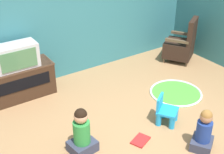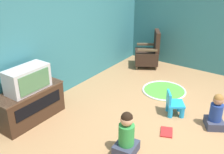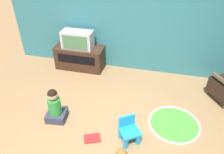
{
  "view_description": "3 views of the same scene",
  "coord_description": "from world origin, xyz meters",
  "px_view_note": "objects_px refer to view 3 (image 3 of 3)",
  "views": [
    {
      "loc": [
        -2.53,
        -2.56,
        2.89
      ],
      "look_at": [
        -0.35,
        0.66,
        0.76
      ],
      "focal_mm": 50.0,
      "sensor_mm": 36.0,
      "label": 1
    },
    {
      "loc": [
        -3.63,
        -1.23,
        2.56
      ],
      "look_at": [
        -0.45,
        1.0,
        0.79
      ],
      "focal_mm": 42.0,
      "sensor_mm": 36.0,
      "label": 2
    },
    {
      "loc": [
        0.6,
        -2.23,
        2.89
      ],
      "look_at": [
        -0.14,
        0.82,
        0.75
      ],
      "focal_mm": 35.0,
      "sensor_mm": 36.0,
      "label": 3
    }
  ],
  "objects_px": {
    "tv_cabinet": "(80,57)",
    "television": "(78,40)",
    "yellow_kid_chair": "(129,132)",
    "child_watching_left": "(55,107)",
    "book": "(92,138)"
  },
  "relations": [
    {
      "from": "television",
      "to": "book",
      "type": "height_order",
      "value": "television"
    },
    {
      "from": "yellow_kid_chair",
      "to": "child_watching_left",
      "type": "height_order",
      "value": "child_watching_left"
    },
    {
      "from": "yellow_kid_chair",
      "to": "child_watching_left",
      "type": "bearing_deg",
      "value": 139.96
    },
    {
      "from": "child_watching_left",
      "to": "book",
      "type": "relative_size",
      "value": 2.09
    },
    {
      "from": "yellow_kid_chair",
      "to": "child_watching_left",
      "type": "xyz_separation_m",
      "value": [
        -1.36,
        0.15,
        0.11
      ]
    },
    {
      "from": "child_watching_left",
      "to": "book",
      "type": "distance_m",
      "value": 0.86
    },
    {
      "from": "yellow_kid_chair",
      "to": "book",
      "type": "height_order",
      "value": "yellow_kid_chair"
    },
    {
      "from": "television",
      "to": "book",
      "type": "relative_size",
      "value": 2.22
    },
    {
      "from": "yellow_kid_chair",
      "to": "child_watching_left",
      "type": "distance_m",
      "value": 1.37
    },
    {
      "from": "television",
      "to": "book",
      "type": "distance_m",
      "value": 2.4
    },
    {
      "from": "tv_cabinet",
      "to": "book",
      "type": "relative_size",
      "value": 3.64
    },
    {
      "from": "tv_cabinet",
      "to": "television",
      "type": "relative_size",
      "value": 1.64
    },
    {
      "from": "television",
      "to": "child_watching_left",
      "type": "height_order",
      "value": "television"
    },
    {
      "from": "television",
      "to": "book",
      "type": "bearing_deg",
      "value": -64.57
    },
    {
      "from": "yellow_kid_chair",
      "to": "tv_cabinet",
      "type": "bearing_deg",
      "value": 94.96
    }
  ]
}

